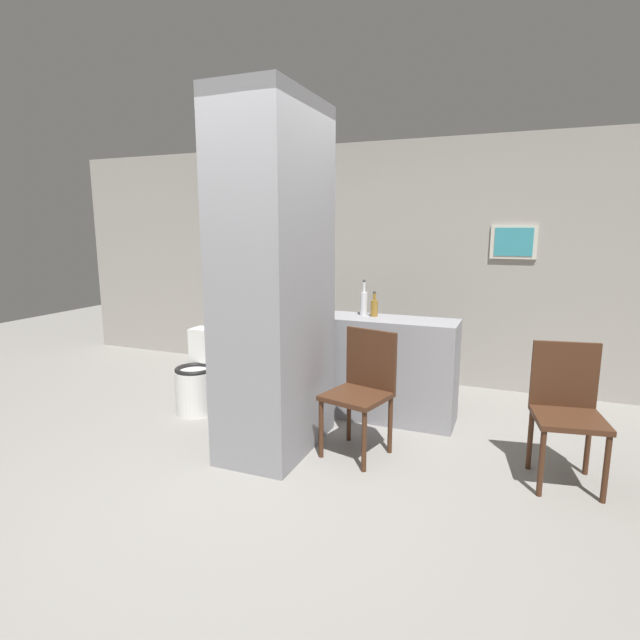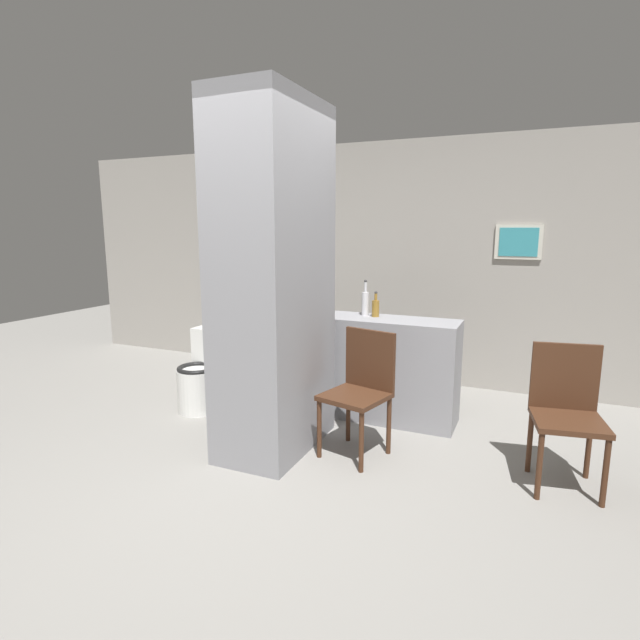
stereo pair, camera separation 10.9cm
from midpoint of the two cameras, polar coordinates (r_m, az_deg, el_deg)
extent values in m
plane|color=gray|center=(3.65, -8.03, -17.25)|extent=(14.00, 14.00, 0.00)
cube|color=gray|center=(5.66, 5.13, 6.54)|extent=(8.00, 0.06, 2.60)
cube|color=beige|center=(6.27, -9.30, 10.49)|extent=(0.36, 0.02, 0.48)
cube|color=#D86633|center=(6.25, -9.37, 10.49)|extent=(0.30, 0.01, 0.39)
cube|color=beige|center=(5.36, 20.71, 8.36)|extent=(0.44, 0.02, 0.34)
cube|color=teal|center=(5.35, 20.71, 8.35)|extent=(0.36, 0.01, 0.28)
cube|color=gray|center=(3.74, -6.02, 4.45)|extent=(0.58, 1.01, 2.60)
cylinder|color=#593319|center=(3.70, -11.74, 8.11)|extent=(0.03, 0.40, 0.40)
cylinder|color=red|center=(3.71, -11.94, 8.11)|extent=(0.01, 0.07, 0.07)
cube|color=gray|center=(4.51, 5.52, -5.42)|extent=(1.44, 0.44, 0.91)
cylinder|color=silver|center=(4.80, -14.71, -7.91)|extent=(0.36, 0.36, 0.40)
torus|color=black|center=(4.74, -14.83, -5.47)|extent=(0.35, 0.35, 0.04)
cube|color=silver|center=(4.89, -13.23, -2.95)|extent=(0.33, 0.20, 0.35)
cylinder|color=#422616|center=(3.78, -0.72, -12.34)|extent=(0.04, 0.04, 0.44)
cylinder|color=#422616|center=(3.59, 4.17, -13.70)|extent=(0.04, 0.04, 0.44)
cylinder|color=#422616|center=(4.06, 2.54, -10.68)|extent=(0.04, 0.04, 0.44)
cylinder|color=#422616|center=(3.88, 7.21, -11.81)|extent=(0.04, 0.04, 0.44)
cube|color=#422616|center=(3.74, 3.34, -8.69)|extent=(0.52, 0.52, 0.04)
cube|color=#422616|center=(3.83, 5.02, -4.43)|extent=(0.42, 0.14, 0.45)
cylinder|color=#422616|center=(3.55, 23.15, -14.84)|extent=(0.04, 0.04, 0.44)
cylinder|color=#422616|center=(3.64, 29.12, -14.70)|extent=(0.04, 0.04, 0.44)
cylinder|color=#422616|center=(3.89, 22.13, -12.51)|extent=(0.04, 0.04, 0.44)
cylinder|color=#422616|center=(3.97, 27.58, -12.46)|extent=(0.04, 0.04, 0.44)
cube|color=#422616|center=(3.67, 25.80, -10.15)|extent=(0.49, 0.49, 0.04)
cube|color=#422616|center=(3.78, 25.42, -5.63)|extent=(0.43, 0.10, 0.45)
torus|color=black|center=(5.39, -10.60, -4.47)|extent=(0.63, 0.04, 0.63)
torus|color=black|center=(4.97, -1.67, -5.58)|extent=(0.63, 0.04, 0.63)
cylinder|color=black|center=(5.12, -6.36, -3.29)|extent=(0.84, 0.04, 0.04)
cylinder|color=black|center=(5.23, -8.55, -3.04)|extent=(0.03, 0.03, 0.32)
cylinder|color=black|center=(4.94, -2.17, -3.73)|extent=(0.03, 0.03, 0.29)
cube|color=black|center=(5.19, -8.61, -1.10)|extent=(0.16, 0.06, 0.04)
cylinder|color=#262626|center=(4.91, -2.18, -2.08)|extent=(0.03, 0.42, 0.03)
cylinder|color=silver|center=(4.50, 4.33, 1.88)|extent=(0.06, 0.06, 0.21)
cylinder|color=silver|center=(4.48, 4.36, 3.78)|extent=(0.03, 0.03, 0.09)
sphere|color=#333333|center=(4.47, 4.37, 4.46)|extent=(0.03, 0.03, 0.03)
cylinder|color=olive|center=(4.45, 5.52, 1.33)|extent=(0.07, 0.07, 0.15)
cylinder|color=olive|center=(4.44, 5.54, 2.65)|extent=(0.03, 0.03, 0.06)
sphere|color=#333333|center=(4.43, 5.55, 3.15)|extent=(0.03, 0.03, 0.03)
camera|label=1|loc=(0.05, -90.77, -0.14)|focal=28.00mm
camera|label=2|loc=(0.05, 89.23, 0.14)|focal=28.00mm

